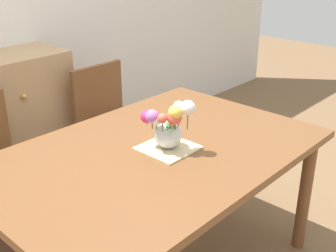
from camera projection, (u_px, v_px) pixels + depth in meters
dining_table at (155, 164)px, 2.12m from camera, size 1.64×1.10×0.75m
chair_right at (109, 120)px, 3.04m from camera, size 0.42×0.42×0.90m
placemat at (168, 148)px, 2.10m from camera, size 0.25×0.25×0.01m
flower_vase at (168, 126)px, 2.03m from camera, size 0.18×0.24×0.26m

